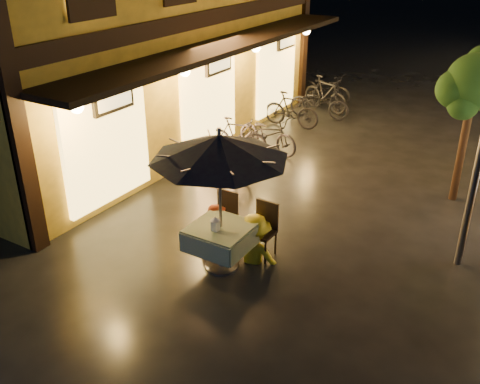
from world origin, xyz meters
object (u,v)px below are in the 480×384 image
Objects in this scene: cafe_table at (221,237)px; patio_umbrella at (219,147)px; bicycle_0 at (225,155)px; person_orange at (214,206)px; table_lantern at (215,223)px; person_yellow at (254,217)px.

cafe_table is 0.40× the size of patio_umbrella.
cafe_table is at bearing -132.91° from bicycle_0.
patio_umbrella reaches higher than person_orange.
cafe_table is 0.52× the size of bicycle_0.
person_orange is at bearing 125.37° from table_lantern.
bicycle_0 is at bearing -64.49° from person_yellow.
person_yellow is (0.34, 0.50, 0.22)m from cafe_table.
patio_umbrella is at bearing 90.00° from table_lantern.
cafe_table is 0.65m from person_yellow.
table_lantern reaches higher than bicycle_0.
bicycle_0 is (-1.99, 3.36, -0.41)m from table_lantern.
table_lantern is at bearing -134.07° from bicycle_0.
table_lantern is 0.13× the size of bicycle_0.
patio_umbrella reaches higher than bicycle_0.
bicycle_0 is at bearing 120.62° from table_lantern.
table_lantern is at bearing -90.00° from patio_umbrella.
cafe_table is at bearing 123.69° from patio_umbrella.
table_lantern is at bearing 47.65° from person_yellow.
person_orange is 0.98× the size of person_yellow.
patio_umbrella is 1.24m from table_lantern.
table_lantern is (-0.00, -0.15, -1.23)m from patio_umbrella.
patio_umbrella is 1.52× the size of person_yellow.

